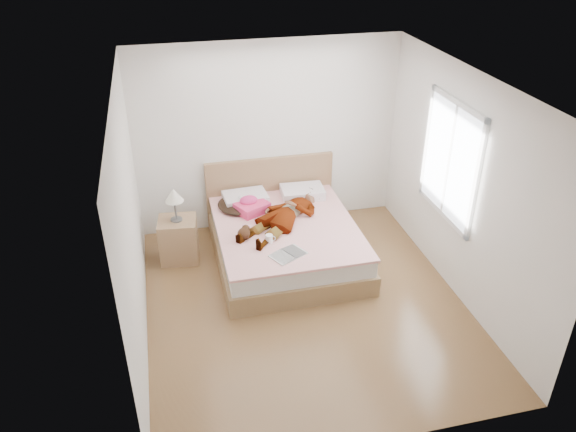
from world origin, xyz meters
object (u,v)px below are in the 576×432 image
object	(u,v)px
phone	(241,198)
woman	(285,212)
magazine	(288,254)
bed	(285,238)
nightstand	(178,236)
towel	(251,206)
coffee_mug	(269,238)
plush_toy	(244,232)

from	to	relation	value
phone	woman	bearing A→B (deg)	-82.81
magazine	woman	bearing A→B (deg)	79.67
bed	nightstand	world-z (taller)	nightstand
phone	nightstand	bearing A→B (deg)	150.29
nightstand	magazine	bearing A→B (deg)	-39.34
woman	phone	bearing A→B (deg)	-172.81
bed	towel	size ratio (longest dim) A/B	4.16
woman	nightstand	size ratio (longest dim) A/B	1.56
woman	phone	world-z (taller)	woman
magazine	nightstand	bearing A→B (deg)	140.66
woman	coffee_mug	size ratio (longest dim) A/B	11.85
towel	plush_toy	distance (m)	0.65
magazine	plush_toy	bearing A→B (deg)	130.67
plush_toy	coffee_mug	bearing A→B (deg)	-32.48
plush_toy	woman	bearing A→B (deg)	28.43
bed	plush_toy	distance (m)	0.69
bed	towel	xyz separation A→B (m)	(-0.37, 0.37, 0.32)
nightstand	towel	bearing A→B (deg)	7.51
woman	phone	distance (m)	0.64
coffee_mug	plush_toy	size ratio (longest dim) A/B	0.51
towel	plush_toy	bearing A→B (deg)	-107.62
bed	magazine	bearing A→B (deg)	-99.96
phone	nightstand	size ratio (longest dim) A/B	0.08
phone	nightstand	xyz separation A→B (m)	(-0.86, -0.22, -0.34)
plush_toy	magazine	bearing A→B (deg)	-49.33
phone	plush_toy	distance (m)	0.72
magazine	coffee_mug	bearing A→B (deg)	115.48
woman	magazine	distance (m)	0.83
towel	coffee_mug	world-z (taller)	towel
towel	nightstand	bearing A→B (deg)	-172.49
phone	coffee_mug	xyz separation A→B (m)	(0.20, -0.89, -0.11)
towel	coffee_mug	xyz separation A→B (m)	(0.08, -0.80, -0.03)
magazine	nightstand	world-z (taller)	nightstand
towel	magazine	world-z (taller)	towel
bed	nightstand	xyz separation A→B (m)	(-1.34, 0.24, 0.06)
phone	plush_toy	bearing A→B (deg)	-140.48
phone	towel	xyz separation A→B (m)	(0.12, -0.09, -0.08)
towel	magazine	bearing A→B (deg)	-78.25
woman	magazine	world-z (taller)	woman
woman	phone	size ratio (longest dim) A/B	18.47
magazine	coffee_mug	distance (m)	0.36
woman	coffee_mug	bearing A→B (deg)	-76.02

